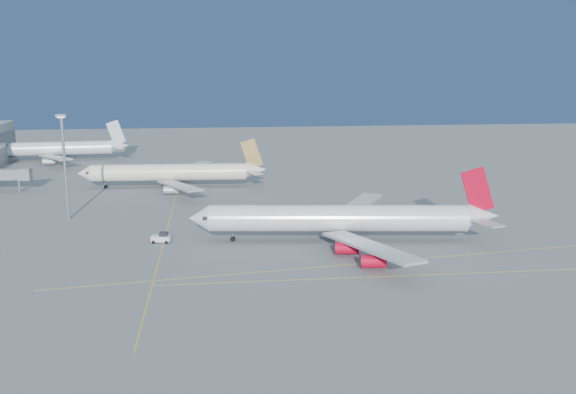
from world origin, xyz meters
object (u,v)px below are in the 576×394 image
(airliner_etihad, at_px, (173,173))
(airliner_third, at_px, (53,149))
(pushback_tug, at_px, (162,238))
(light_mast, at_px, (64,158))
(airliner_virgin, at_px, (345,219))

(airliner_etihad, height_order, airliner_third, airliner_third)
(airliner_etihad, xyz_separation_m, pushback_tug, (0.98, -60.87, -3.48))
(airliner_third, relative_size, light_mast, 2.25)
(airliner_virgin, relative_size, airliner_etihad, 1.16)
(airliner_virgin, xyz_separation_m, pushback_tug, (-38.60, 3.57, -3.86))
(airliner_virgin, height_order, airliner_etihad, airliner_virgin)
(airliner_virgin, distance_m, light_mast, 68.80)
(airliner_virgin, height_order, airliner_third, airliner_virgin)
(airliner_third, distance_m, light_mast, 100.02)
(pushback_tug, xyz_separation_m, light_mast, (-23.99, 23.13, 13.95))
(airliner_virgin, bearing_deg, light_mast, 163.51)
(pushback_tug, bearing_deg, airliner_virgin, 5.16)
(airliner_third, bearing_deg, pushback_tug, -71.47)
(airliner_third, xyz_separation_m, pushback_tug, (49.90, -119.18, -3.61))
(airliner_etihad, bearing_deg, airliner_third, 132.43)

